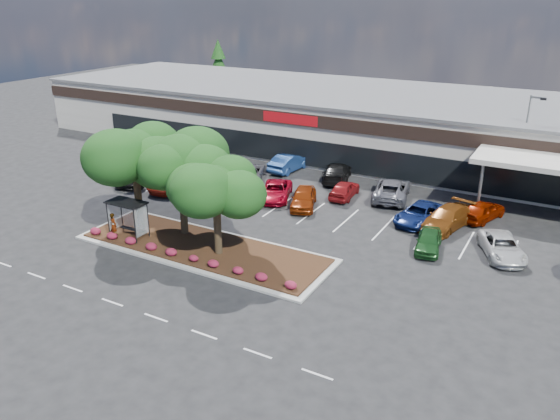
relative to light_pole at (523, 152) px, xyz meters
The scene contains 28 objects.
ground 30.41m from the light_pole, 119.94° to the right, with size 160.00×160.00×0.00m, color black.
retail_store 16.89m from the light_pole, 152.66° to the left, with size 80.40×25.20×6.25m.
landscape_island 28.19m from the light_pole, 127.60° to the right, with size 18.00×6.00×0.26m.
lane_markings 22.19m from the light_pole, 134.02° to the right, with size 33.12×20.06×0.01m.
shrub_row 29.83m from the light_pole, 125.12° to the right, with size 17.00×0.80×0.50m, color maroon, non-canonical shape.
bus_shelter 32.40m from the light_pole, 134.19° to the right, with size 2.75×1.55×2.59m.
island_tree_west 31.64m from the light_pole, 136.80° to the right, with size 7.20×7.20×7.89m, color #183C13, non-canonical shape.
island_tree_mid 28.67m from the light_pole, 133.03° to the right, with size 6.60×6.60×7.32m, color #183C13, non-canonical shape.
island_tree_east 27.32m from the light_pole, 124.72° to the right, with size 5.80×5.80×6.50m, color #183C13, non-canonical shape.
conifer_north_west 49.25m from the light_pole, 156.23° to the left, with size 4.40×4.40×10.00m, color #183C13.
person_waiting 33.57m from the light_pole, 134.10° to the right, with size 0.67×0.44×1.85m, color #594C47.
light_pole is the anchor object (origin of this frame).
car_0 33.67m from the light_pole, 156.16° to the right, with size 2.69×5.83×1.62m, color black.
car_1 30.04m from the light_pole, 153.54° to the right, with size 2.69×5.84×1.62m, color #A02313.
car_2 27.77m from the light_pole, 152.43° to the right, with size 1.94×4.77×1.38m, color white.
car_3 21.09m from the light_pole, 147.63° to the right, with size 2.32×5.03×1.40m, color #9D061B.
car_4 19.06m from the light_pole, 141.31° to the right, with size 1.86×4.63×1.58m, color maroon.
car_5 12.17m from the light_pole, 118.41° to the right, with size 2.34×5.07×1.41m, color #0F1D53.
car_6 15.51m from the light_pole, 104.16° to the right, with size 1.59×3.95×1.35m, color #1C4F1F.
car_7 11.35m from the light_pole, 108.95° to the right, with size 2.22×5.45×1.58m, color brown.
car_8 13.68m from the light_pole, 86.78° to the right, with size 2.26×4.90×1.36m, color silver.
car_9 30.20m from the light_pole, 166.76° to the right, with size 1.98×4.93×1.68m, color black.
car_10 23.81m from the light_pole, 160.08° to the right, with size 2.54×5.50×1.53m, color #56545B.
car_11 20.88m from the light_pole, 169.55° to the right, with size 1.81×5.18×1.71m, color navy.
car_12 15.89m from the light_pole, 164.66° to the right, with size 2.29×5.63×1.63m, color black.
car_13 15.33m from the light_pole, 147.63° to the right, with size 1.71×4.24×1.45m, color maroon.
car_14 11.49m from the light_pole, 144.93° to the right, with size 2.78×6.03×1.68m, color slate.
car_15 8.16m from the light_pole, 101.55° to the right, with size 1.79×4.45×1.52m, color #781700.
Camera 1 is at (18.85, -22.62, 16.26)m, focal length 35.00 mm.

